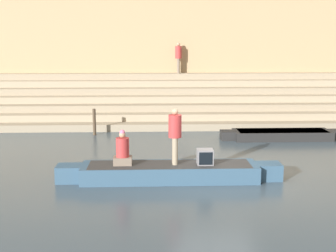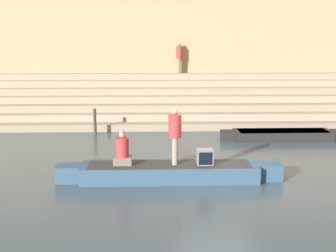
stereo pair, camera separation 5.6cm
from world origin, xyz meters
TOP-DOWN VIEW (x-y plane):
  - ground_plane at (0.00, 0.00)m, footprint 120.00×120.00m
  - ghat_steps at (0.00, 10.41)m, footprint 36.00×5.28m
  - back_wall at (0.00, 12.89)m, footprint 34.20×1.28m
  - rowboat_main at (-1.38, -0.27)m, footprint 6.48×1.27m
  - person_standing at (-1.22, -0.22)m, footprint 0.37×0.37m
  - person_rowing at (-2.72, -0.24)m, footprint 0.52×0.41m
  - tv_set at (-0.36, -0.31)m, footprint 0.46×0.43m
  - moored_boat_shore at (3.46, 5.23)m, footprint 5.05×1.17m
  - mooring_post at (-4.30, 6.38)m, footprint 0.13×0.13m
  - person_on_steps at (-0.39, 11.92)m, footprint 0.34×0.34m

SIDE VIEW (x-z plane):
  - ground_plane at x=0.00m, z-range 0.00..0.00m
  - moored_boat_shore at x=3.46m, z-range 0.01..0.38m
  - rowboat_main at x=-1.38m, z-range 0.02..0.49m
  - mooring_post at x=-4.30m, z-range 0.00..1.13m
  - tv_set at x=-0.36m, z-range 0.48..0.92m
  - ghat_steps at x=0.00m, z-range -0.32..1.91m
  - person_rowing at x=-2.72m, z-range 0.36..1.38m
  - person_standing at x=-1.22m, z-range 0.59..2.21m
  - person_on_steps at x=-0.39m, z-range 2.35..3.98m
  - back_wall at x=0.00m, z-range -0.03..6.58m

